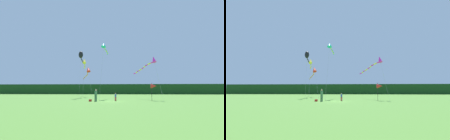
# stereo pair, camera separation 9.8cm
# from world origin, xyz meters

# --- Properties ---
(ground_plane) EXTENTS (120.00, 120.00, 0.00)m
(ground_plane) POSITION_xyz_m (0.00, 0.00, 0.00)
(ground_plane) COLOR #5B9338
(distant_treeline) EXTENTS (108.00, 2.70, 4.43)m
(distant_treeline) POSITION_xyz_m (0.00, 45.00, 2.22)
(distant_treeline) COLOR #193D19
(distant_treeline) RESTS_ON ground
(person_adult) EXTENTS (0.40, 0.40, 1.84)m
(person_adult) POSITION_xyz_m (-2.17, -0.12, 1.03)
(person_adult) COLOR #3F724C
(person_adult) RESTS_ON ground
(person_child) EXTENTS (0.28, 0.28, 1.27)m
(person_child) POSITION_xyz_m (0.85, 1.16, 0.71)
(person_child) COLOR #B23338
(person_child) RESTS_ON ground
(cooler_box) EXTENTS (0.40, 0.38, 0.31)m
(cooler_box) POSITION_xyz_m (-2.98, -0.31, 0.16)
(cooler_box) COLOR red
(cooler_box) RESTS_ON ground
(banner_flag_pole) EXTENTS (0.90, 0.70, 2.91)m
(banner_flag_pole) POSITION_xyz_m (7.05, 1.45, 2.36)
(banner_flag_pole) COLOR black
(banner_flag_pole) RESTS_ON ground
(kite_magenta) EXTENTS (4.28, 7.69, 8.06)m
(kite_magenta) POSITION_xyz_m (7.36, 5.01, 7.02)
(kite_magenta) COLOR #B2B2B2
(kite_magenta) RESTS_ON ground
(kite_cyan) EXTENTS (1.24, 7.69, 11.90)m
(kite_cyan) POSITION_xyz_m (-1.84, 7.70, 11.16)
(kite_cyan) COLOR #B2B2B2
(kite_cyan) RESTS_ON ground
(kite_black) EXTENTS (1.61, 7.94, 10.76)m
(kite_black) POSITION_xyz_m (-7.39, 10.05, 9.70)
(kite_black) COLOR #B2B2B2
(kite_black) RESTS_ON ground
(kite_red) EXTENTS (4.60, 9.59, 7.88)m
(kite_red) POSITION_xyz_m (-6.72, 14.76, 6.79)
(kite_red) COLOR #B2B2B2
(kite_red) RESTS_ON ground
(kite_yellow) EXTENTS (1.85, 8.14, 9.65)m
(kite_yellow) POSITION_xyz_m (-7.21, 12.81, 8.71)
(kite_yellow) COLOR #B2B2B2
(kite_yellow) RESTS_ON ground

